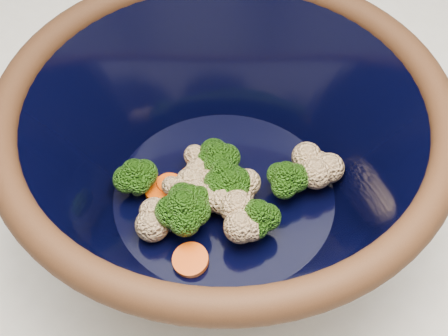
% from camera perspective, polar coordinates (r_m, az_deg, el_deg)
% --- Properties ---
extents(mixing_bowl, '(0.46, 0.46, 0.16)m').
position_cam_1_polar(mixing_bowl, '(0.54, 0.00, 1.06)').
color(mixing_bowl, black).
rests_on(mixing_bowl, counter).
extents(vegetable_pile, '(0.20, 0.12, 0.05)m').
position_cam_1_polar(vegetable_pile, '(0.56, -0.49, -2.10)').
color(vegetable_pile, '#608442').
rests_on(vegetable_pile, mixing_bowl).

